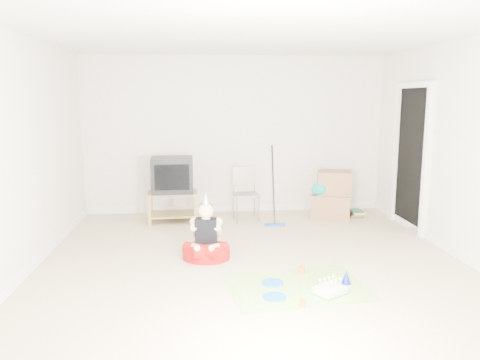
{
  "coord_description": "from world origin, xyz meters",
  "views": [
    {
      "loc": [
        -0.61,
        -5.3,
        1.89
      ],
      "look_at": [
        -0.1,
        0.4,
        0.9
      ],
      "focal_mm": 35.0,
      "sensor_mm": 36.0,
      "label": 1
    }
  ],
  "objects": [
    {
      "name": "ground",
      "position": [
        0.0,
        0.0,
        0.0
      ],
      "size": [
        5.0,
        5.0,
        0.0
      ],
      "primitive_type": "plane",
      "color": "beige",
      "rests_on": "ground"
    },
    {
      "name": "doorway_recess",
      "position": [
        2.48,
        1.2,
        1.02
      ],
      "size": [
        0.02,
        0.9,
        2.05
      ],
      "primitive_type": "cube",
      "color": "black",
      "rests_on": "ground"
    },
    {
      "name": "tv_stand",
      "position": [
        -1.02,
        1.87,
        0.28
      ],
      "size": [
        0.78,
        0.5,
        0.47
      ],
      "color": "olive",
      "rests_on": "ground"
    },
    {
      "name": "crt_tv",
      "position": [
        -1.02,
        1.87,
        0.74
      ],
      "size": [
        0.65,
        0.54,
        0.54
      ],
      "primitive_type": "cube",
      "rotation": [
        0.0,
        0.0,
        0.04
      ],
      "color": "black",
      "rests_on": "tv_stand"
    },
    {
      "name": "folding_chair",
      "position": [
        0.12,
        1.85,
        0.42
      ],
      "size": [
        0.42,
        0.4,
        0.86
      ],
      "color": "gray",
      "rests_on": "ground"
    },
    {
      "name": "cardboard_boxes",
      "position": [
        1.5,
        1.86,
        0.37
      ],
      "size": [
        0.71,
        0.6,
        0.76
      ],
      "color": "#9E6E4C",
      "rests_on": "ground"
    },
    {
      "name": "floor_mop",
      "position": [
        0.53,
        1.47,
        0.26
      ],
      "size": [
        0.3,
        0.4,
        1.19
      ],
      "color": "blue",
      "rests_on": "ground"
    },
    {
      "name": "book_pile",
      "position": [
        1.95,
        1.92,
        0.06
      ],
      "size": [
        0.26,
        0.31,
        0.12
      ],
      "color": "#236B4A",
      "rests_on": "ground"
    },
    {
      "name": "seated_woman",
      "position": [
        -0.53,
        0.09,
        0.18
      ],
      "size": [
        0.62,
        0.62,
        0.81
      ],
      "color": "#AC110F",
      "rests_on": "ground"
    },
    {
      "name": "party_mat",
      "position": [
        0.37,
        -0.87,
        0.0
      ],
      "size": [
        1.51,
        1.18,
        0.01
      ],
      "primitive_type": "cube",
      "rotation": [
        0.0,
        0.0,
        0.14
      ],
      "color": "#FF3581",
      "rests_on": "ground"
    },
    {
      "name": "birthday_cake",
      "position": [
        0.65,
        -1.07,
        0.04
      ],
      "size": [
        0.35,
        0.33,
        0.14
      ],
      "color": "white",
      "rests_on": "party_mat"
    },
    {
      "name": "blue_plate_near",
      "position": [
        0.14,
        -0.76,
        0.01
      ],
      "size": [
        0.31,
        0.31,
        0.01
      ],
      "primitive_type": "cylinder",
      "rotation": [
        0.0,
        0.0,
        0.48
      ],
      "color": "blue",
      "rests_on": "party_mat"
    },
    {
      "name": "blue_plate_far",
      "position": [
        0.1,
        -1.1,
        0.01
      ],
      "size": [
        0.31,
        0.31,
        0.01
      ],
      "primitive_type": "cylinder",
      "rotation": [
        0.0,
        0.0,
        0.48
      ],
      "color": "blue",
      "rests_on": "party_mat"
    },
    {
      "name": "orange_cup_near",
      "position": [
        0.5,
        -0.51,
        0.05
      ],
      "size": [
        0.09,
        0.09,
        0.09
      ],
      "primitive_type": "cylinder",
      "rotation": [
        0.0,
        0.0,
        -0.19
      ],
      "color": "orange",
      "rests_on": "party_mat"
    },
    {
      "name": "orange_cup_far",
      "position": [
        0.32,
        -1.32,
        0.04
      ],
      "size": [
        0.08,
        0.08,
        0.07
      ],
      "primitive_type": "cylinder",
      "rotation": [
        0.0,
        0.0,
        0.27
      ],
      "color": "orange",
      "rests_on": "party_mat"
    },
    {
      "name": "blue_party_hat",
      "position": [
        0.9,
        -0.83,
        0.08
      ],
      "size": [
        0.1,
        0.1,
        0.15
      ],
      "primitive_type": "cone",
      "rotation": [
        0.0,
        0.0,
        -0.01
      ],
      "color": "#1A1FBB",
      "rests_on": "party_mat"
    }
  ]
}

